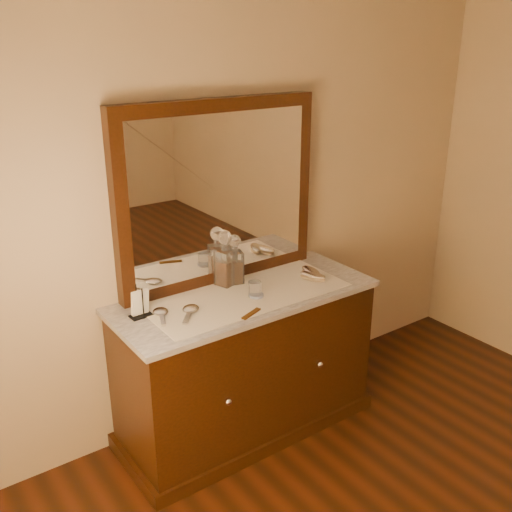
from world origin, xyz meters
name	(u,v)px	position (x,y,z in m)	size (l,w,h in m)	color
dresser_cabinet	(246,365)	(0.00, 1.96, 0.41)	(1.40, 0.55, 0.82)	black
dresser_plinth	(246,420)	(0.00, 1.96, 0.04)	(1.46, 0.59, 0.08)	black
knob_left	(228,402)	(-0.30, 1.67, 0.45)	(0.04, 0.04, 0.04)	silver
knob_right	(320,364)	(0.30, 1.67, 0.45)	(0.04, 0.04, 0.04)	silver
marble_top	(245,297)	(0.00, 1.96, 0.83)	(1.44, 0.59, 0.03)	silver
mirror_frame	(219,194)	(0.00, 2.20, 1.35)	(1.20, 0.08, 1.00)	black
mirror_glass	(222,195)	(0.00, 2.17, 1.35)	(1.06, 0.01, 0.86)	white
lace_runner	(247,295)	(0.00, 1.94, 0.85)	(1.10, 0.45, 0.00)	silver
pin_dish	(256,295)	(0.03, 1.89, 0.86)	(0.08, 0.08, 0.01)	silver
comb	(251,314)	(-0.12, 1.73, 0.86)	(0.14, 0.03, 0.01)	brown
napkin_rack	(140,304)	(-0.57, 2.04, 0.91)	(0.11, 0.07, 0.16)	black
decanter_left	(225,264)	(-0.02, 2.12, 0.97)	(0.12, 0.12, 0.31)	#9C4B16
decanter_right	(235,264)	(0.04, 2.11, 0.96)	(0.11, 0.11, 0.28)	#9C4B16
brush_near	(313,276)	(0.41, 1.88, 0.87)	(0.12, 0.17, 0.04)	tan
brush_far	(311,272)	(0.44, 1.94, 0.88)	(0.09, 0.17, 0.04)	tan
hand_mirror_outer	(161,313)	(-0.48, 1.99, 0.86)	(0.12, 0.20, 0.02)	silver
hand_mirror_inner	(190,310)	(-0.35, 1.93, 0.86)	(0.18, 0.20, 0.02)	silver
tumblers	(255,289)	(0.02, 1.90, 0.89)	(0.07, 0.07, 0.08)	white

